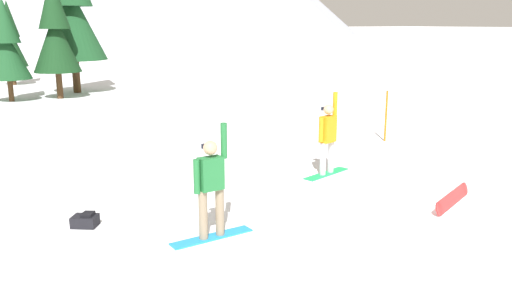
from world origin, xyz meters
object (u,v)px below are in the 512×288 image
Objects in this scene: trail_marker_pole at (386,116)px; pine_tree_slender at (71,10)px; pine_tree_broad at (10,39)px; snowboarder_midground at (328,137)px; loose_snowboard_near_right at (452,198)px; pine_tree_young at (6,45)px; snowboarder_foreground at (211,186)px; backpack_black at (85,220)px; pine_tree_tall at (55,32)px.

pine_tree_slender is at bearing 110.26° from trail_marker_pole.
pine_tree_broad is at bearing 115.93° from pine_tree_slender.
snowboarder_midground reaches higher than loose_snowboard_near_right.
snowboarder_midground reaches higher than trail_marker_pole.
pine_tree_broad is (-8.80, 22.13, 1.88)m from trail_marker_pole.
trail_marker_pole is 0.33× the size of pine_tree_young.
trail_marker_pole is (7.82, 4.35, -0.14)m from snowboarder_foreground.
backpack_black is at bearing -163.85° from trail_marker_pole.
loose_snowboard_near_right is 0.23× the size of pine_tree_slender.
snowboarder_midground is 0.26× the size of pine_tree_slender.
pine_tree_young is at bearing 108.40° from loose_snowboard_near_right.
pine_tree_slender reaches higher than snowboarder_foreground.
snowboarder_foreground is at bearing -85.00° from pine_tree_young.
snowboarder_foreground is at bearing -151.17° from snowboarder_midground.
pine_tree_slender is (-3.32, 21.87, 4.10)m from loose_snowboard_near_right.
pine_tree_young reaches higher than loose_snowboard_near_right.
backpack_black is 18.00m from pine_tree_tall.
loose_snowboard_near_right is 20.66m from pine_tree_tall.
pine_tree_tall is at bearing -120.73° from pine_tree_slender.
snowboarder_midground is 3.24m from loose_snowboard_near_right.
pine_tree_young reaches higher than snowboarder_midground.
snowboarder_midground is 17.98m from pine_tree_young.
snowboarder_foreground reaches higher than backpack_black.
loose_snowboard_near_right is at bearing -119.11° from trail_marker_pole.
pine_tree_broad reaches higher than loose_snowboard_near_right.
pine_tree_young reaches higher than snowboarder_foreground.
trail_marker_pole is at bearing -57.37° from pine_tree_young.
trail_marker_pole is at bearing -63.65° from pine_tree_tall.
snowboarder_foreground is 5.09m from loose_snowboard_near_right.
trail_marker_pole is at bearing -68.31° from pine_tree_broad.
snowboarder_foreground is 1.12× the size of loose_snowboard_near_right.
pine_tree_young is (-0.70, -7.30, -0.08)m from pine_tree_broad.
trail_marker_pole is (2.86, 5.13, 0.65)m from loose_snowboard_near_right.
pine_tree_young is (-5.71, 16.97, 1.65)m from snowboarder_midground.
trail_marker_pole is at bearing -69.74° from pine_tree_slender.
snowboarder_foreground is at bearing -150.89° from trail_marker_pole.
snowboarder_foreground is 0.40× the size of pine_tree_broad.
pine_tree_young is 2.24m from pine_tree_tall.
pine_tree_slender is at bearing -64.07° from pine_tree_broad.
loose_snowboard_near_right is 0.30× the size of pine_tree_tall.
backpack_black is at bearing 138.89° from snowboarder_foreground.
snowboarder_midground is 17.45m from pine_tree_tall.
loose_snowboard_near_right is at bearing -8.89° from snowboarder_foreground.
pine_tree_slender is (1.64, 21.10, 3.30)m from snowboarder_foreground.
backpack_black is at bearing -173.65° from snowboarder_midground.
pine_tree_broad is 0.84× the size of pine_tree_tall.
backpack_black is 20.25m from pine_tree_slender.
pine_tree_slender is (1.15, 1.94, 1.06)m from pine_tree_tall.
snowboarder_foreground is at bearing -94.44° from pine_tree_slender.
loose_snowboard_near_right is 1.12× the size of trail_marker_pole.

